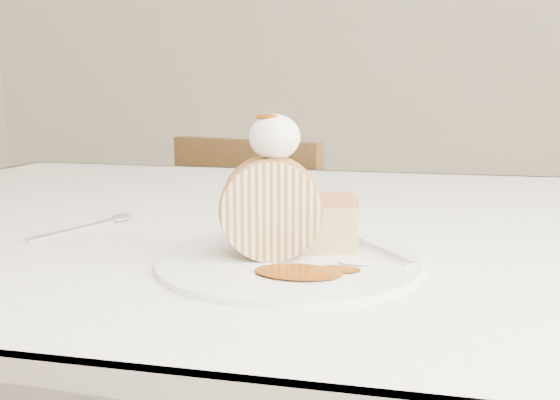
# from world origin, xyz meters

# --- Properties ---
(table) EXTENTS (1.40, 0.90, 0.75)m
(table) POSITION_xyz_m (0.00, 0.20, 0.66)
(table) COLOR silver
(table) RESTS_ON ground
(chair_far) EXTENTS (0.47, 0.47, 0.80)m
(chair_far) POSITION_xyz_m (-0.24, 0.88, 0.45)
(chair_far) COLOR brown
(chair_far) RESTS_ON ground
(plate) EXTENTS (0.30, 0.30, 0.01)m
(plate) POSITION_xyz_m (0.00, -0.02, 0.75)
(plate) COLOR white
(plate) RESTS_ON table
(roulade_slice) EXTENTS (0.10, 0.07, 0.09)m
(roulade_slice) POSITION_xyz_m (-0.01, -0.01, 0.80)
(roulade_slice) COLOR beige
(roulade_slice) RESTS_ON plate
(cake_chunk) EXTENTS (0.06, 0.06, 0.04)m
(cake_chunk) POSITION_xyz_m (0.03, 0.02, 0.78)
(cake_chunk) COLOR #B77745
(cake_chunk) RESTS_ON plate
(whipped_cream) EXTENTS (0.05, 0.05, 0.04)m
(whipped_cream) POSITION_xyz_m (-0.01, -0.01, 0.87)
(whipped_cream) COLOR white
(whipped_cream) RESTS_ON roulade_slice
(caramel_drizzle) EXTENTS (0.02, 0.02, 0.01)m
(caramel_drizzle) POSITION_xyz_m (-0.01, -0.01, 0.89)
(caramel_drizzle) COLOR #662D04
(caramel_drizzle) RESTS_ON whipped_cream
(caramel_pool) EXTENTS (0.09, 0.07, 0.00)m
(caramel_pool) POSITION_xyz_m (0.02, -0.06, 0.76)
(caramel_pool) COLOR #662D04
(caramel_pool) RESTS_ON plate
(fork) EXTENTS (0.10, 0.13, 0.00)m
(fork) POSITION_xyz_m (0.08, 0.02, 0.76)
(fork) COLOR silver
(fork) RESTS_ON plate
(spoon) EXTENTS (0.07, 0.14, 0.00)m
(spoon) POSITION_xyz_m (-0.26, 0.06, 0.75)
(spoon) COLOR silver
(spoon) RESTS_ON table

